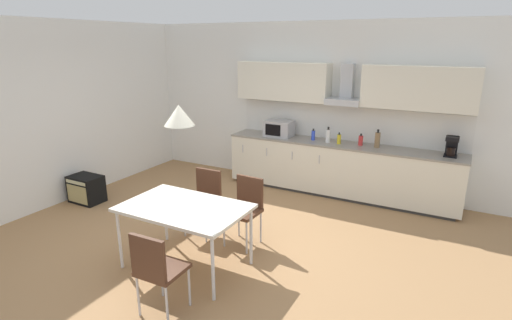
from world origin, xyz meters
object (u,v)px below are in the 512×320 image
(bottle_white, at_px, (328,136))
(coffee_maker, at_px, (452,146))
(bottle_brown, at_px, (377,140))
(microwave, at_px, (279,128))
(dining_table, at_px, (184,210))
(chair_near_right, at_px, (156,266))
(bottle_red, at_px, (361,140))
(chair_far_left, at_px, (205,195))
(guitar_amp, at_px, (86,189))
(bottle_yellow, at_px, (339,139))
(bottle_blue, at_px, (313,135))
(pendant_lamp, at_px, (179,115))
(chair_far_right, at_px, (246,204))

(bottle_white, bearing_deg, coffee_maker, 1.69)
(bottle_brown, bearing_deg, bottle_white, -176.42)
(microwave, relative_size, bottle_brown, 1.64)
(dining_table, distance_m, chair_near_right, 0.91)
(bottle_brown, bearing_deg, chair_near_right, -106.06)
(bottle_red, bearing_deg, microwave, -178.50)
(bottle_white, relative_size, chair_far_left, 0.30)
(bottle_red, relative_size, guitar_amp, 0.37)
(guitar_amp, bearing_deg, bottle_yellow, 32.70)
(bottle_brown, bearing_deg, bottle_yellow, -174.15)
(bottle_yellow, height_order, chair_near_right, bottle_yellow)
(bottle_blue, bearing_deg, bottle_brown, 0.37)
(bottle_yellow, bearing_deg, microwave, 177.89)
(bottle_blue, distance_m, bottle_yellow, 0.47)
(bottle_red, xyz_separation_m, guitar_amp, (-3.82, -2.31, -0.76))
(bottle_yellow, relative_size, pendant_lamp, 0.59)
(bottle_white, xyz_separation_m, chair_far_right, (-0.33, -2.20, -0.47))
(bottle_white, bearing_deg, bottle_red, 7.16)
(bottle_white, distance_m, bottle_brown, 0.80)
(bottle_yellow, xyz_separation_m, chair_near_right, (-0.52, -3.85, -0.44))
(chair_near_right, xyz_separation_m, pendant_lamp, (-0.32, 0.83, 1.24))
(bottle_white, height_order, chair_far_left, bottle_white)
(chair_near_right, relative_size, guitar_amp, 1.67)
(bottle_white, bearing_deg, pendant_lamp, -102.03)
(bottle_yellow, bearing_deg, chair_far_right, -103.38)
(bottle_brown, bearing_deg, bottle_blue, -179.63)
(microwave, distance_m, pendant_lamp, 3.16)
(bottle_brown, height_order, chair_near_right, bottle_brown)
(bottle_brown, relative_size, chair_far_left, 0.34)
(chair_far_left, bearing_deg, bottle_yellow, 62.21)
(chair_far_left, bearing_deg, chair_near_right, -69.22)
(bottle_white, height_order, chair_near_right, bottle_white)
(coffee_maker, height_order, bottle_blue, coffee_maker)
(bottle_white, xyz_separation_m, pendant_lamp, (-0.65, -3.03, 0.77))
(bottle_brown, bearing_deg, coffee_maker, 0.29)
(bottle_blue, bearing_deg, dining_table, -96.85)
(microwave, xyz_separation_m, bottle_brown, (1.71, 0.02, -0.02))
(bottle_white, relative_size, bottle_brown, 0.90)
(bottle_blue, bearing_deg, coffee_maker, 0.33)
(chair_far_right, bearing_deg, bottle_blue, 88.69)
(pendant_lamp, bearing_deg, chair_near_right, -69.20)
(bottle_red, bearing_deg, chair_far_left, -123.33)
(coffee_maker, relative_size, bottle_brown, 1.03)
(chair_far_left, bearing_deg, pendant_lamp, -69.23)
(chair_near_right, bearing_deg, bottle_blue, 89.21)
(dining_table, xyz_separation_m, chair_far_right, (0.32, 0.83, -0.17))
(bottle_brown, relative_size, chair_near_right, 0.34)
(pendant_lamp, bearing_deg, bottle_blue, 83.15)
(bottle_blue, height_order, bottle_brown, bottle_brown)
(microwave, bearing_deg, bottle_white, -1.79)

